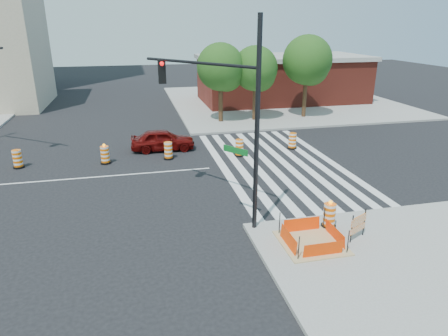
{
  "coord_description": "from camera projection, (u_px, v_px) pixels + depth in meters",
  "views": [
    {
      "loc": [
        3.11,
        -20.53,
        7.62
      ],
      "look_at": [
        6.95,
        -3.9,
        1.4
      ],
      "focal_mm": 32.0,
      "sensor_mm": 36.0,
      "label": 1
    }
  ],
  "objects": [
    {
      "name": "red_coupe",
      "position": [
        163.0,
        140.0,
        25.17
      ],
      "size": [
        4.02,
        1.72,
        1.35
      ],
      "primitive_type": "imported",
      "rotation": [
        0.0,
        0.0,
        1.54
      ],
      "color": "#560807",
      "rests_on": "ground"
    },
    {
      "name": "ground",
      "position": [
        77.0,
        179.0,
        20.75
      ],
      "size": [
        120.0,
        120.0,
        0.0
      ],
      "primitive_type": "plane",
      "color": "black",
      "rests_on": "ground"
    },
    {
      "name": "median_drum_2",
      "position": [
        18.0,
        160.0,
        22.14
      ],
      "size": [
        0.6,
        0.6,
        1.02
      ],
      "color": "black",
      "rests_on": "ground"
    },
    {
      "name": "barricade",
      "position": [
        358.0,
        224.0,
        14.48
      ],
      "size": [
        0.84,
        0.47,
        1.09
      ],
      "rotation": [
        0.0,
        0.0,
        0.48
      ],
      "color": "#F66705",
      "rests_on": "ground"
    },
    {
      "name": "excavation_pit",
      "position": [
        311.0,
        242.0,
        14.34
      ],
      "size": [
        2.2,
        2.2,
        0.9
      ],
      "color": "tan",
      "rests_on": "ground"
    },
    {
      "name": "median_drum_5",
      "position": [
        239.0,
        148.0,
        24.13
      ],
      "size": [
        0.6,
        0.6,
        1.02
      ],
      "color": "black",
      "rests_on": "ground"
    },
    {
      "name": "median_drum_3",
      "position": [
        105.0,
        155.0,
        22.81
      ],
      "size": [
        0.6,
        0.6,
        1.18
      ],
      "color": "black",
      "rests_on": "ground"
    },
    {
      "name": "tree_north_d",
      "position": [
        256.0,
        71.0,
        31.53
      ],
      "size": [
        3.54,
        3.54,
        6.02
      ],
      "color": "#382314",
      "rests_on": "ground"
    },
    {
      "name": "sidewalk_ne",
      "position": [
        281.0,
        101.0,
        41.01
      ],
      "size": [
        22.0,
        22.0,
        0.15
      ],
      "primitive_type": "cube",
      "color": "gray",
      "rests_on": "ground"
    },
    {
      "name": "signal_pole_se",
      "position": [
        222.0,
        103.0,
        14.93
      ],
      "size": [
        3.6,
        4.82,
        7.79
      ],
      "rotation": [
        0.0,
        0.0,
        2.21
      ],
      "color": "black",
      "rests_on": "ground"
    },
    {
      "name": "tree_north_e",
      "position": [
        307.0,
        63.0,
        32.4
      ],
      "size": [
        4.0,
        4.0,
        6.8
      ],
      "color": "#382314",
      "rests_on": "ground"
    },
    {
      "name": "median_drum_4",
      "position": [
        168.0,
        151.0,
        23.59
      ],
      "size": [
        0.6,
        0.6,
        1.02
      ],
      "color": "black",
      "rests_on": "ground"
    },
    {
      "name": "pit_drum",
      "position": [
        329.0,
        216.0,
        15.35
      ],
      "size": [
        0.58,
        0.58,
        1.13
      ],
      "color": "black",
      "rests_on": "ground"
    },
    {
      "name": "tree_north_c",
      "position": [
        221.0,
        70.0,
        30.91
      ],
      "size": [
        3.73,
        3.69,
        6.27
      ],
      "color": "#382314",
      "rests_on": "ground"
    },
    {
      "name": "median_drum_6",
      "position": [
        292.0,
        141.0,
        25.53
      ],
      "size": [
        0.6,
        0.6,
        1.02
      ],
      "color": "black",
      "rests_on": "ground"
    },
    {
      "name": "brick_storefront",
      "position": [
        282.0,
        79.0,
        40.24
      ],
      "size": [
        16.5,
        8.5,
        4.6
      ],
      "color": "maroon",
      "rests_on": "ground"
    },
    {
      "name": "crosswalk_east",
      "position": [
        276.0,
        163.0,
        23.06
      ],
      "size": [
        6.75,
        13.5,
        0.01
      ],
      "color": "silver",
      "rests_on": "ground"
    },
    {
      "name": "lane_centerline",
      "position": [
        77.0,
        178.0,
        20.75
      ],
      "size": [
        14.0,
        0.12,
        0.01
      ],
      "primitive_type": "cube",
      "color": "silver",
      "rests_on": "ground"
    }
  ]
}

